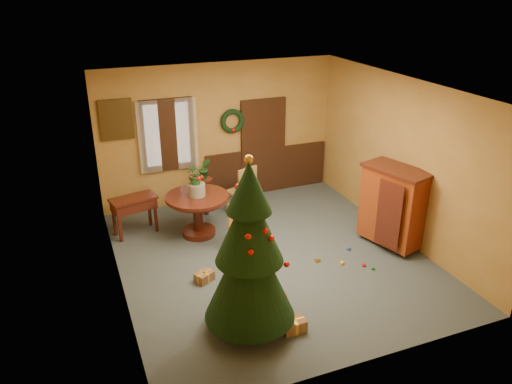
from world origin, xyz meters
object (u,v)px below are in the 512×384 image
dining_table (198,207)px  sideboard (393,205)px  christmas_tree (249,253)px  chair_near (242,228)px  writing_desk (134,206)px

dining_table → sideboard: size_ratio=0.79×
christmas_tree → chair_near: bearing=72.7°
chair_near → christmas_tree: size_ratio=0.37×
dining_table → chair_near: size_ratio=1.23×
christmas_tree → writing_desk: 3.56m
chair_near → writing_desk: 2.14m
chair_near → christmas_tree: 2.13m
dining_table → chair_near: bearing=-61.8°
dining_table → christmas_tree: 2.95m
dining_table → christmas_tree: bearing=-91.7°
dining_table → writing_desk: dining_table is taller
christmas_tree → sideboard: 3.43m
dining_table → writing_desk: bearing=156.1°
dining_table → sideboard: (3.08, -1.63, 0.23)m
writing_desk → christmas_tree: bearing=-73.5°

